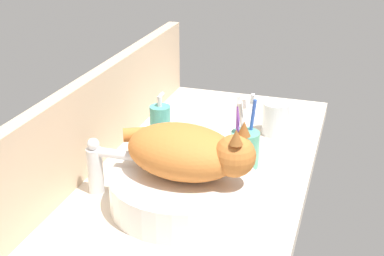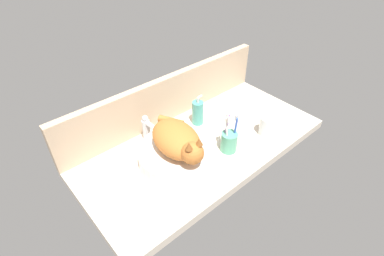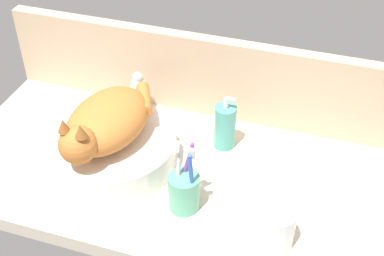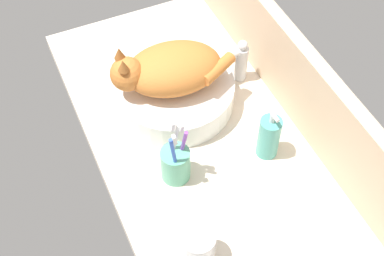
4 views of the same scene
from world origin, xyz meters
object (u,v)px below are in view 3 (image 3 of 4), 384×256
at_px(faucet, 137,94).
at_px(water_glass, 277,230).
at_px(soap_dispenser, 225,126).
at_px(toothbrush_cup, 184,190).
at_px(cat, 105,123).
at_px(sink_basin, 112,150).

xyz_separation_m(faucet, water_glass, (0.45, -0.32, -0.03)).
distance_m(soap_dispenser, toothbrush_cup, 0.24).
bearing_deg(water_glass, faucet, 144.06).
xyz_separation_m(cat, faucet, (-0.01, 0.21, -0.06)).
bearing_deg(faucet, sink_basin, -87.00).
bearing_deg(toothbrush_cup, soap_dispenser, 82.80).
distance_m(sink_basin, faucet, 0.20).
height_order(faucet, toothbrush_cup, toothbrush_cup).
relative_size(cat, faucet, 2.34).
height_order(sink_basin, faucet, faucet).
bearing_deg(cat, soap_dispenser, 32.56).
bearing_deg(soap_dispenser, cat, -147.44).
xyz_separation_m(sink_basin, soap_dispenser, (0.25, 0.15, 0.02)).
bearing_deg(faucet, soap_dispenser, -10.38).
distance_m(sink_basin, soap_dispenser, 0.29).
relative_size(faucet, toothbrush_cup, 0.73).
height_order(toothbrush_cup, water_glass, toothbrush_cup).
bearing_deg(cat, toothbrush_cup, -19.15).
height_order(faucet, soap_dispenser, soap_dispenser).
xyz_separation_m(faucet, soap_dispenser, (0.26, -0.05, -0.01)).
distance_m(cat, water_glass, 0.46).
height_order(cat, soap_dispenser, cat).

